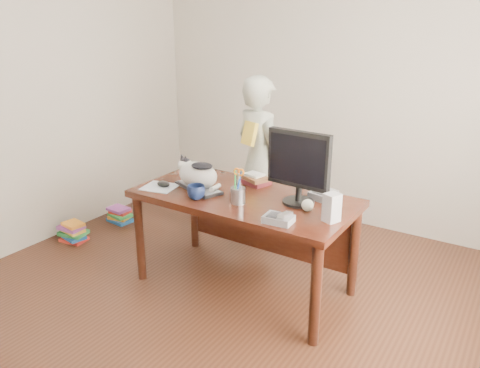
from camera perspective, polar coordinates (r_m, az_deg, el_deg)
The scene contains 18 objects.
room at distance 2.75m, azimuth -6.28°, elevation 6.68°, with size 4.50×4.50×4.50m.
desk at distance 3.50m, azimuth 1.14°, elevation -3.24°, with size 1.60×0.80×0.75m.
keyboard at distance 3.52m, azimuth -5.09°, elevation -0.43°, with size 0.45×0.29×0.03m.
cat at distance 3.49m, azimuth -5.29°, elevation 1.32°, with size 0.41×0.29×0.24m.
monitor at distance 3.15m, azimuth 7.17°, elevation 2.47°, with size 0.46×0.24×0.51m.
pen_cup at distance 3.22m, azimuth -0.25°, elevation -1.16°, with size 0.11×0.10×0.26m.
mousepad at distance 3.59m, azimuth -9.75°, elevation -0.36°, with size 0.28×0.27×0.01m.
mouse at distance 3.59m, azimuth -9.32°, elevation 0.01°, with size 0.12×0.09×0.04m.
coffee_mug at distance 3.31m, azimuth -5.37°, elevation -0.98°, with size 0.13×0.13×0.10m, color black.
phone at distance 2.94m, azimuth 4.80°, elevation -4.20°, with size 0.19×0.16×0.08m.
speaker at distance 2.97m, azimuth 11.13°, elevation -2.84°, with size 0.11×0.12×0.18m.
baseball at distance 3.12m, azimuth 8.24°, elevation -2.58°, with size 0.08×0.08×0.08m.
book_stack at distance 3.61m, azimuth 1.87°, elevation 0.55°, with size 0.25×0.22×0.08m.
calculator at distance 3.37m, azimuth 10.10°, elevation -1.26°, with size 0.18×0.21×0.06m.
person at distance 4.16m, azimuth 2.37°, elevation 2.72°, with size 0.55×0.36×1.52m, color silver.
held_book at distance 3.94m, azimuth 1.16°, elevation 6.18°, with size 0.16×0.13×0.20m.
book_pile_a at distance 4.63m, azimuth -19.67°, elevation -5.55°, with size 0.27×0.22×0.18m.
book_pile_b at distance 4.93m, azimuth -14.45°, elevation -3.66°, with size 0.26×0.20×0.15m.
Camera 1 is at (1.70, -2.08, 1.94)m, focal length 35.00 mm.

